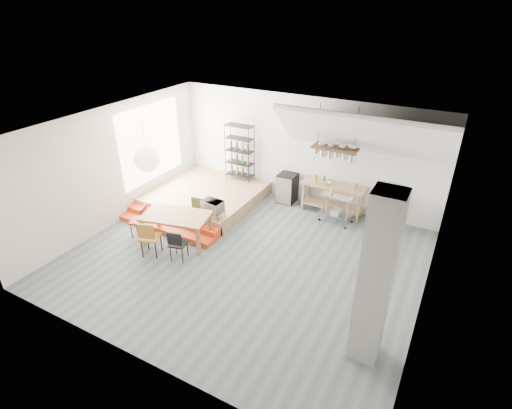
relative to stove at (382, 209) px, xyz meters
The scene contains 26 objects.
floor 4.05m from the stove, 128.38° to the right, with size 8.00×8.00×0.00m, color #576165.
wall_back 2.76m from the stove, behind, with size 8.00×0.04×3.20m, color silver.
wall_left 7.31m from the stove, 154.10° to the right, with size 0.04×7.00×3.20m, color silver.
wall_right 3.67m from the stove, 64.58° to the right, with size 0.04×7.00×3.20m, color silver.
ceiling 4.86m from the stove, 128.38° to the right, with size 8.00×7.00×0.02m, color white.
slope_ceiling 2.20m from the stove, 159.90° to the right, with size 4.40×1.80×0.15m, color white.
window_pane 6.82m from the stove, 165.66° to the right, with size 0.02×2.50×2.20m, color white.
platform 5.14m from the stove, 166.98° to the right, with size 3.00×3.00×0.40m, color #976E4B.
step_lower 5.90m from the stove, 148.15° to the right, with size 3.00×0.35×0.13m, color #E1411A.
step_upper 5.72m from the stove, 151.14° to the right, with size 3.00×0.35×0.27m, color #E1411A.
concrete_column 4.86m from the stove, 80.25° to the right, with size 0.50×0.50×3.20m, color gray.
kitchen_counter 1.41m from the stove, behind, with size 1.80×0.60×0.91m.
stove is the anchor object (origin of this frame).
pot_rack 2.04m from the stove, behind, with size 1.20×0.50×1.43m.
wire_shelving 4.58m from the stove, behind, with size 0.88×0.38×1.80m.
microwave_shelf 4.58m from the stove, 148.33° to the right, with size 0.60×0.40×0.16m.
paper_lantern 6.29m from the stove, 144.79° to the right, with size 0.60×0.60×0.60m, color white.
dining_table 5.50m from the stove, 142.39° to the right, with size 1.82×1.27×0.79m.
chair_mustard 6.16m from the stove, 137.43° to the right, with size 0.55×0.55×0.95m.
chair_black 5.54m from the stove, 133.81° to the right, with size 0.46×0.46×0.83m.
chair_olive 5.02m from the stove, 149.08° to the right, with size 0.44×0.44×0.88m.
chair_red 6.43m from the stove, 146.31° to the right, with size 0.51×0.51×0.86m.
rolling_cart 1.21m from the stove, 157.81° to the right, with size 0.91×0.59×0.85m.
mini_fridge 2.85m from the stove, behind, with size 0.53×0.53×0.90m, color black.
microwave 4.59m from the stove, 148.33° to the right, with size 0.54×0.37×0.30m, color beige.
bowl 1.63m from the stove, behind, with size 0.21×0.21×0.05m, color silver.
Camera 1 is at (4.03, -6.85, 5.65)m, focal length 28.00 mm.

